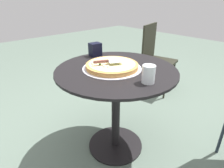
{
  "coord_description": "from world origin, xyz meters",
  "views": [
    {
      "loc": [
        0.91,
        0.94,
        1.24
      ],
      "look_at": [
        0.02,
        -0.03,
        0.61
      ],
      "focal_mm": 30.4,
      "sensor_mm": 36.0,
      "label": 1
    }
  ],
  "objects_px": {
    "pizza_on_tray": "(112,66)",
    "pizza_server": "(108,61)",
    "drinking_cup": "(149,74)",
    "patio_table": "(116,92)",
    "patio_chair_near": "(155,55)",
    "napkin_dispenser": "(95,49)"
  },
  "relations": [
    {
      "from": "pizza_on_tray",
      "to": "pizza_server",
      "type": "bearing_deg",
      "value": -6.09
    },
    {
      "from": "pizza_server",
      "to": "drinking_cup",
      "type": "bearing_deg",
      "value": 95.55
    },
    {
      "from": "patio_table",
      "to": "pizza_server",
      "type": "distance_m",
      "value": 0.27
    },
    {
      "from": "patio_table",
      "to": "patio_chair_near",
      "type": "xyz_separation_m",
      "value": [
        -1.15,
        -0.45,
        -0.03
      ]
    },
    {
      "from": "pizza_on_tray",
      "to": "drinking_cup",
      "type": "height_order",
      "value": "drinking_cup"
    },
    {
      "from": "patio_table",
      "to": "pizza_server",
      "type": "height_order",
      "value": "pizza_server"
    },
    {
      "from": "napkin_dispenser",
      "to": "drinking_cup",
      "type": "bearing_deg",
      "value": -91.51
    },
    {
      "from": "drinking_cup",
      "to": "patio_chair_near",
      "type": "relative_size",
      "value": 0.13
    },
    {
      "from": "pizza_server",
      "to": "napkin_dispenser",
      "type": "relative_size",
      "value": 1.85
    },
    {
      "from": "pizza_on_tray",
      "to": "pizza_server",
      "type": "xyz_separation_m",
      "value": [
        0.04,
        -0.0,
        0.04
      ]
    },
    {
      "from": "drinking_cup",
      "to": "patio_chair_near",
      "type": "xyz_separation_m",
      "value": [
        -1.17,
        -0.76,
        -0.29
      ]
    },
    {
      "from": "patio_chair_near",
      "to": "napkin_dispenser",
      "type": "bearing_deg",
      "value": 5.23
    },
    {
      "from": "drinking_cup",
      "to": "napkin_dispenser",
      "type": "xyz_separation_m",
      "value": [
        -0.11,
        -0.66,
        0.0
      ]
    },
    {
      "from": "pizza_on_tray",
      "to": "napkin_dispenser",
      "type": "bearing_deg",
      "value": -107.59
    },
    {
      "from": "pizza_server",
      "to": "napkin_dispenser",
      "type": "height_order",
      "value": "napkin_dispenser"
    },
    {
      "from": "drinking_cup",
      "to": "napkin_dispenser",
      "type": "relative_size",
      "value": 0.99
    },
    {
      "from": "pizza_on_tray",
      "to": "napkin_dispenser",
      "type": "xyz_separation_m",
      "value": [
        -0.1,
        -0.33,
        0.04
      ]
    },
    {
      "from": "pizza_server",
      "to": "napkin_dispenser",
      "type": "xyz_separation_m",
      "value": [
        -0.14,
        -0.33,
        -0.0
      ]
    },
    {
      "from": "patio_chair_near",
      "to": "pizza_on_tray",
      "type": "bearing_deg",
      "value": 20.06
    },
    {
      "from": "drinking_cup",
      "to": "pizza_on_tray",
      "type": "bearing_deg",
      "value": -90.72
    },
    {
      "from": "pizza_server",
      "to": "napkin_dispenser",
      "type": "distance_m",
      "value": 0.35
    },
    {
      "from": "patio_table",
      "to": "pizza_on_tray",
      "type": "height_order",
      "value": "pizza_on_tray"
    }
  ]
}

